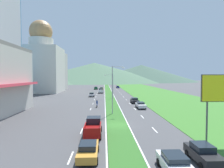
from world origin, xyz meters
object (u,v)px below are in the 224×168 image
object	(u,v)px
car_1	(92,95)
car_4	(175,164)
car_3	(118,87)
motorcycle_rider	(97,104)
car_5	(102,89)
car_6	(203,153)
car_8	(88,150)
street_lamp_mid	(112,84)
pickup_truck_1	(101,91)
car_0	(141,105)
car_2	(135,100)
pickup_truck_0	(93,127)
billboard_roadside	(221,92)
car_7	(96,88)
street_lamp_near	(114,87)

from	to	relation	value
car_1	car_4	size ratio (longest dim) A/B	0.96
car_1	car_3	distance (m)	51.68
car_3	motorcycle_rider	distance (m)	74.54
car_5	car_6	xyz separation A→B (m)	(10.11, -86.87, 0.04)
car_8	motorcycle_rider	xyz separation A→B (m)	(-0.29, 28.64, -0.01)
car_4	car_5	size ratio (longest dim) A/B	1.04
street_lamp_mid	car_4	world-z (taller)	street_lamp_mid
street_lamp_mid	motorcycle_rider	bearing A→B (deg)	-103.48
car_3	pickup_truck_1	distance (m)	36.05
car_6	street_lamp_mid	bearing A→B (deg)	-172.76
car_0	car_1	distance (m)	28.83
street_lamp_mid	car_5	distance (m)	39.31
car_1	car_2	world-z (taller)	car_1
car_2	car_0	bearing A→B (deg)	0.17
pickup_truck_0	pickup_truck_1	distance (m)	60.84
billboard_roadside	car_6	distance (m)	8.57
pickup_truck_1	motorcycle_rider	bearing A→B (deg)	179.71
car_3	car_7	size ratio (longest dim) A/B	1.05
billboard_roadside	car_7	bearing A→B (deg)	101.82
car_5	car_8	xyz separation A→B (m)	(-0.00, -85.51, -0.02)
car_6	pickup_truck_0	world-z (taller)	pickup_truck_0
car_4	car_8	world-z (taller)	car_4
street_lamp_near	car_3	size ratio (longest dim) A/B	2.08
street_lamp_near	car_7	bearing A→B (deg)	95.42
street_lamp_mid	car_3	distance (m)	56.32
billboard_roadside	pickup_truck_0	world-z (taller)	billboard_roadside
car_7	car_2	bearing A→B (deg)	-166.31
car_1	car_6	size ratio (longest dim) A/B	1.01
car_2	pickup_truck_0	world-z (taller)	pickup_truck_0
car_0	car_2	distance (m)	8.66
motorcycle_rider	billboard_roadside	bearing A→B (deg)	-148.68
car_1	car_5	world-z (taller)	car_1
car_6	motorcycle_rider	xyz separation A→B (m)	(-10.41, 29.99, -0.07)
car_8	car_6	bearing A→B (deg)	-97.64
billboard_roadside	car_6	size ratio (longest dim) A/B	1.84
street_lamp_near	car_2	distance (m)	17.21
car_1	car_5	bearing A→B (deg)	-5.47
car_6	car_7	world-z (taller)	car_6
car_3	pickup_truck_0	bearing A→B (deg)	-5.97
street_lamp_near	car_8	size ratio (longest dim) A/B	2.17
street_lamp_mid	car_3	world-z (taller)	street_lamp_mid
billboard_roadside	motorcycle_rider	xyz separation A→B (m)	(-15.12, 24.86, -5.04)
pickup_truck_0	pickup_truck_1	xyz separation A→B (m)	(-0.15, 60.84, 0.00)
car_0	pickup_truck_0	xyz separation A→B (m)	(-10.04, -19.86, 0.24)
car_4	car_8	distance (m)	7.64
car_3	car_5	world-z (taller)	car_5
motorcycle_rider	car_1	bearing A→B (deg)	6.84
car_0	car_5	world-z (taller)	car_5
billboard_roadside	car_5	world-z (taller)	billboard_roadside
billboard_roadside	car_0	distance (m)	24.12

